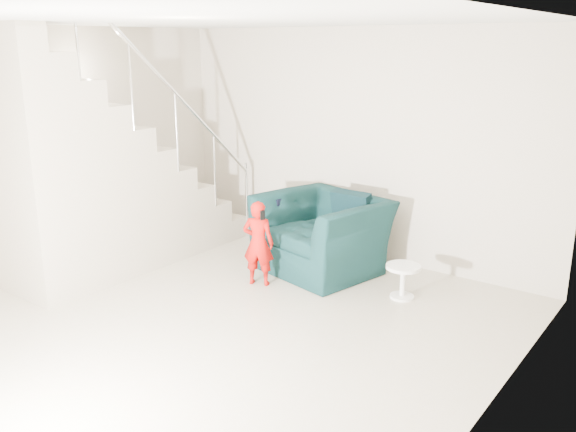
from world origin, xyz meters
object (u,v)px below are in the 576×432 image
(armchair, at_px, (322,234))
(side_table, at_px, (403,276))
(toddler, at_px, (258,243))
(staircase, at_px, (98,189))

(armchair, relative_size, side_table, 3.70)
(toddler, relative_size, staircase, 0.26)
(toddler, bearing_deg, side_table, 179.80)
(armchair, height_order, staircase, staircase)
(staircase, bearing_deg, side_table, 22.40)
(staircase, bearing_deg, toddler, 22.47)
(toddler, distance_m, staircase, 1.91)
(toddler, height_order, staircase, staircase)
(armchair, xyz_separation_m, side_table, (1.12, -0.20, -0.19))
(staircase, bearing_deg, armchair, 36.48)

